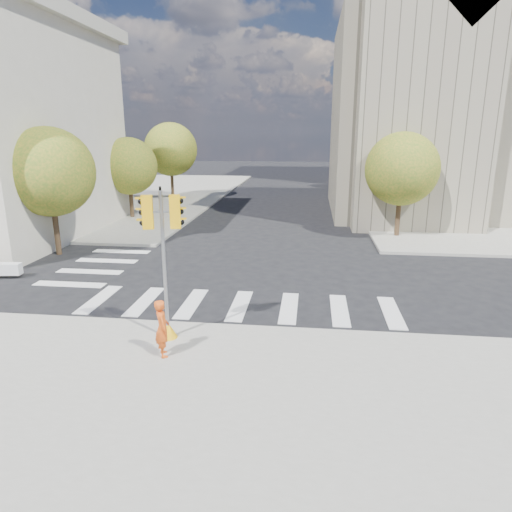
{
  "coord_description": "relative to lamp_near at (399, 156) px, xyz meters",
  "views": [
    {
      "loc": [
        2.36,
        -17.4,
        6.16
      ],
      "look_at": [
        0.59,
        -2.71,
        2.1
      ],
      "focal_mm": 32.0,
      "sensor_mm": 36.0,
      "label": 1
    }
  ],
  "objects": [
    {
      "name": "ground",
      "position": [
        -8.0,
        -14.0,
        -4.58
      ],
      "size": [
        160.0,
        160.0,
        0.0
      ],
      "primitive_type": "plane",
      "color": "black",
      "rests_on": "ground"
    },
    {
      "name": "sidewalk_near",
      "position": [
        -8.0,
        -25.0,
        -4.5
      ],
      "size": [
        30.0,
        14.0,
        0.15
      ],
      "primitive_type": "cube",
      "color": "gray",
      "rests_on": "ground"
    },
    {
      "name": "sidewalk_far_right",
      "position": [
        12.0,
        12.0,
        -4.5
      ],
      "size": [
        28.0,
        40.0,
        0.15
      ],
      "primitive_type": "cube",
      "color": "gray",
      "rests_on": "ground"
    },
    {
      "name": "sidewalk_far_left",
      "position": [
        -28.0,
        12.0,
        -4.5
      ],
      "size": [
        28.0,
        40.0,
        0.15
      ],
      "primitive_type": "cube",
      "color": "gray",
      "rests_on": "ground"
    },
    {
      "name": "civic_building",
      "position": [
        7.59,
        5.12,
        2.68
      ],
      "size": [
        26.0,
        16.0,
        19.39
      ],
      "color": "gray",
      "rests_on": "ground"
    },
    {
      "name": "office_tower",
      "position": [
        14.0,
        28.0,
        10.42
      ],
      "size": [
        20.0,
        18.0,
        30.0
      ],
      "primitive_type": "cube",
      "color": "#9EA0A3",
      "rests_on": "ground"
    },
    {
      "name": "tree_lw_near",
      "position": [
        -18.5,
        -10.0,
        -0.38
      ],
      "size": [
        4.4,
        4.4,
        6.41
      ],
      "color": "#382616",
      "rests_on": "ground"
    },
    {
      "name": "tree_lw_mid",
      "position": [
        -18.5,
        0.0,
        -0.82
      ],
      "size": [
        4.0,
        4.0,
        5.77
      ],
      "color": "#382616",
      "rests_on": "ground"
    },
    {
      "name": "tree_lw_far",
      "position": [
        -18.5,
        10.0,
        -0.04
      ],
      "size": [
        4.8,
        4.8,
        6.95
      ],
      "color": "#382616",
      "rests_on": "ground"
    },
    {
      "name": "tree_re_near",
      "position": [
        -0.5,
        -4.0,
        -0.53
      ],
      "size": [
        4.2,
        4.2,
        6.16
      ],
      "color": "#382616",
      "rests_on": "ground"
    },
    {
      "name": "tree_re_mid",
      "position": [
        -0.5,
        8.0,
        -0.23
      ],
      "size": [
        4.6,
        4.6,
        6.66
      ],
      "color": "#382616",
      "rests_on": "ground"
    },
    {
      "name": "tree_re_far",
      "position": [
        -0.5,
        20.0,
        -0.71
      ],
      "size": [
        4.0,
        4.0,
        5.88
      ],
      "color": "#382616",
      "rests_on": "ground"
    },
    {
      "name": "lamp_near",
      "position": [
        0.0,
        0.0,
        0.0
      ],
      "size": [
        0.35,
        0.18,
        8.11
      ],
      "color": "black",
      "rests_on": "sidewalk_far_right"
    },
    {
      "name": "lamp_far",
      "position": [
        0.0,
        14.0,
        0.0
      ],
      "size": [
        0.35,
        0.18,
        8.11
      ],
      "color": "black",
      "rests_on": "sidewalk_far_right"
    },
    {
      "name": "traffic_signal",
      "position": [
        -9.78,
        -19.19,
        -2.51
      ],
      "size": [
        1.08,
        0.56,
        4.54
      ],
      "rotation": [
        0.0,
        0.0,
        0.24
      ],
      "color": "#E3A30B",
      "rests_on": "sidewalk_near"
    },
    {
      "name": "photographer",
      "position": [
        -9.56,
        -20.3,
        -3.61
      ],
      "size": [
        0.62,
        0.71,
        1.63
      ],
      "primitive_type": "imported",
      "rotation": [
        0.0,
        0.0,
        2.05
      ],
      "color": "#DA4E14",
      "rests_on": "sidewalk_near"
    }
  ]
}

